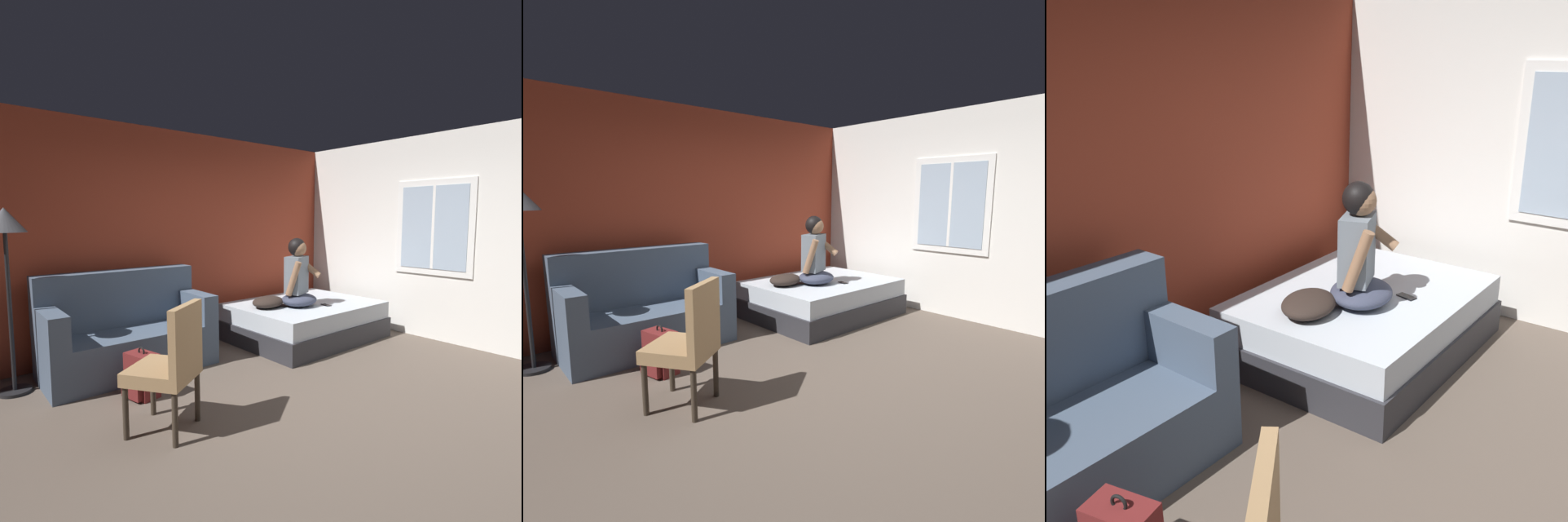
{
  "view_description": "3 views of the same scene",
  "coord_description": "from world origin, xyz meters",
  "views": [
    {
      "loc": [
        -2.63,
        -2.17,
        1.6
      ],
      "look_at": [
        0.46,
        1.44,
        1.11
      ],
      "focal_mm": 28.0,
      "sensor_mm": 36.0,
      "label": 1
    },
    {
      "loc": [
        -2.63,
        -2.17,
        1.6
      ],
      "look_at": [
        0.57,
        1.46,
        0.83
      ],
      "focal_mm": 28.0,
      "sensor_mm": 36.0,
      "label": 2
    },
    {
      "loc": [
        -2.32,
        -0.64,
        2.22
      ],
      "look_at": [
        0.35,
        1.35,
        1.03
      ],
      "focal_mm": 42.0,
      "sensor_mm": 36.0,
      "label": 3
    }
  ],
  "objects": [
    {
      "name": "couch",
      "position": [
        -0.97,
        1.97,
        0.39
      ],
      "size": [
        1.71,
        0.85,
        1.04
      ],
      "color": "#47566B",
      "rests_on": "ground"
    },
    {
      "name": "cell_phone",
      "position": [
        1.39,
        1.23,
        0.48
      ],
      "size": [
        0.1,
        0.16,
        0.01
      ],
      "primitive_type": "cube",
      "rotation": [
        0.0,
        0.0,
        6.05
      ],
      "color": "black",
      "rests_on": "bed"
    },
    {
      "name": "ground_plane",
      "position": [
        0.0,
        0.0,
        0.0
      ],
      "size": [
        40.0,
        40.0,
        0.0
      ],
      "primitive_type": "plane",
      "color": "brown"
    },
    {
      "name": "wall_back_accent",
      "position": [
        0.0,
        2.57,
        1.35
      ],
      "size": [
        10.1,
        0.16,
        2.7
      ],
      "primitive_type": "cube",
      "color": "#993823",
      "rests_on": "ground"
    },
    {
      "name": "throw_pillow",
      "position": [
        0.74,
        1.63,
        0.55
      ],
      "size": [
        0.56,
        0.48,
        0.14
      ],
      "primitive_type": "ellipsoid",
      "rotation": [
        0.0,
        0.0,
        0.3
      ],
      "color": "#2D231E",
      "rests_on": "bed"
    },
    {
      "name": "bed",
      "position": [
        1.31,
        1.53,
        0.24
      ],
      "size": [
        1.89,
        1.45,
        0.48
      ],
      "color": "#2D2D33",
      "rests_on": "ground"
    },
    {
      "name": "person_seated",
      "position": [
        1.1,
        1.45,
        0.84
      ],
      "size": [
        0.64,
        0.59,
        0.88
      ],
      "color": "#383D51",
      "rests_on": "bed"
    },
    {
      "name": "backpack",
      "position": [
        -1.15,
        1.21,
        0.19
      ],
      "size": [
        0.28,
        0.33,
        0.46
      ],
      "color": "maroon",
      "rests_on": "ground"
    },
    {
      "name": "side_chair",
      "position": [
        -1.23,
        0.5,
        0.53
      ],
      "size": [
        0.64,
        0.64,
        0.98
      ],
      "color": "#382D23",
      "rests_on": "ground"
    },
    {
      "name": "floor_lamp",
      "position": [
        -2.01,
        2.05,
        1.43
      ],
      "size": [
        0.36,
        0.36,
        1.7
      ],
      "color": "black",
      "rests_on": "ground"
    },
    {
      "name": "wall_side_with_window",
      "position": [
        2.63,
        0.01,
        1.35
      ],
      "size": [
        0.19,
        6.39,
        2.7
      ],
      "color": "silver",
      "rests_on": "ground"
    }
  ]
}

